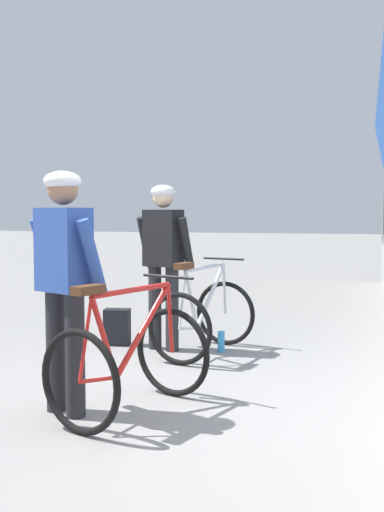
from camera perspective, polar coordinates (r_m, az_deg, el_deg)
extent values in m
plane|color=gray|center=(4.63, -3.35, -14.30)|extent=(80.00, 80.00, 0.00)
cylinder|color=#232328|center=(4.55, -12.95, -8.82)|extent=(0.14, 0.14, 0.90)
cylinder|color=#232328|center=(4.38, -11.14, -9.29)|extent=(0.14, 0.14, 0.90)
cube|color=#2D4C9E|center=(4.36, -12.21, 0.59)|extent=(0.44, 0.37, 0.60)
cylinder|color=#2D4C9E|center=(4.59, -13.85, 0.11)|extent=(0.18, 0.27, 0.56)
cylinder|color=#2D4C9E|center=(4.19, -9.54, -0.19)|extent=(0.18, 0.27, 0.56)
sphere|color=#9E7051|center=(4.35, -12.29, 6.25)|extent=(0.22, 0.22, 0.22)
ellipsoid|color=white|center=(4.36, -12.31, 7.05)|extent=(0.34, 0.35, 0.14)
cylinder|color=#232328|center=(6.44, -3.57, -4.93)|extent=(0.14, 0.14, 0.90)
cylinder|color=#232328|center=(6.32, -1.92, -5.09)|extent=(0.14, 0.14, 0.90)
cube|color=black|center=(6.31, -2.78, 1.73)|extent=(0.43, 0.33, 0.60)
cylinder|color=black|center=(6.49, -4.49, 1.35)|extent=(0.15, 0.27, 0.56)
cylinder|color=black|center=(6.20, -0.57, 1.24)|extent=(0.15, 0.27, 0.56)
sphere|color=beige|center=(6.30, -2.79, 5.64)|extent=(0.22, 0.22, 0.22)
ellipsoid|color=white|center=(6.31, -2.79, 6.19)|extent=(0.31, 0.33, 0.14)
torus|color=black|center=(4.80, -1.92, -9.20)|extent=(0.69, 0.27, 0.71)
torus|color=black|center=(4.06, -10.72, -11.78)|extent=(0.69, 0.27, 0.71)
cylinder|color=red|center=(4.47, -4.67, -6.94)|extent=(0.24, 0.63, 0.63)
cylinder|color=red|center=(4.34, -5.68, -3.27)|extent=(0.30, 0.82, 0.04)
cylinder|color=red|center=(4.16, -8.41, -7.82)|extent=(0.12, 0.27, 0.62)
cylinder|color=red|center=(4.18, -8.94, -11.63)|extent=(0.14, 0.35, 0.08)
cylinder|color=red|center=(4.03, -10.16, -7.84)|extent=(0.07, 0.14, 0.56)
cylinder|color=red|center=(4.73, -2.11, -6.01)|extent=(0.06, 0.09, 0.55)
cylinder|color=black|center=(4.66, -2.30, -2.00)|extent=(0.46, 0.17, 0.02)
cube|color=#4C2D19|center=(4.00, -9.92, -3.21)|extent=(0.17, 0.26, 0.06)
torus|color=black|center=(6.63, 3.20, -5.50)|extent=(0.70, 0.20, 0.71)
torus|color=black|center=(5.74, -1.22, -6.99)|extent=(0.70, 0.20, 0.71)
cylinder|color=silver|center=(6.28, 1.81, -3.75)|extent=(0.18, 0.64, 0.63)
cylinder|color=silver|center=(6.14, 1.31, -1.09)|extent=(0.22, 0.84, 0.04)
cylinder|color=silver|center=(5.91, -0.07, -4.24)|extent=(0.10, 0.28, 0.62)
cylinder|color=silver|center=(5.90, -0.35, -6.96)|extent=(0.10, 0.36, 0.08)
cylinder|color=silver|center=(5.75, -0.92, -4.20)|extent=(0.05, 0.15, 0.56)
cylinder|color=silver|center=(6.57, 3.12, -3.17)|extent=(0.05, 0.09, 0.55)
cylinder|color=black|center=(6.51, 3.04, -0.27)|extent=(0.47, 0.13, 0.02)
cube|color=#4C2D19|center=(5.74, -0.78, -0.95)|extent=(0.15, 0.26, 0.06)
cube|color=black|center=(6.71, -7.19, -6.76)|extent=(0.31, 0.23, 0.40)
cylinder|color=#338CCC|center=(6.34, 2.81, -8.20)|extent=(0.07, 0.07, 0.22)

